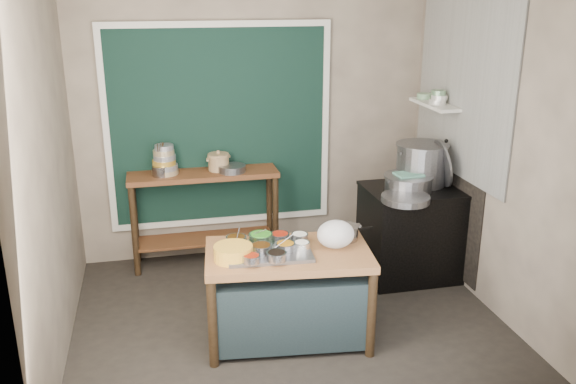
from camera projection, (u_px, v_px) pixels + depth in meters
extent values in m
cube|color=black|center=(287.00, 319.00, 5.15)|extent=(3.50, 3.00, 0.02)
cube|color=gray|center=(254.00, 119.00, 6.10)|extent=(3.50, 0.02, 2.80)
cube|color=gray|center=(46.00, 172.00, 4.34)|extent=(0.02, 3.00, 2.80)
cube|color=gray|center=(493.00, 146.00, 5.08)|extent=(0.02, 3.00, 2.80)
cube|color=black|center=(220.00, 127.00, 6.01)|extent=(2.10, 0.02, 1.90)
cube|color=#B2B2AA|center=(463.00, 82.00, 5.44)|extent=(0.02, 1.70, 1.70)
cube|color=black|center=(447.00, 200.00, 5.89)|extent=(0.01, 1.30, 1.30)
cube|color=beige|center=(435.00, 104.00, 5.77)|extent=(0.22, 0.70, 0.03)
cube|color=brown|center=(288.00, 295.00, 4.74)|extent=(1.32, 0.85, 0.75)
cube|color=#5A3319|center=(205.00, 218.00, 6.07)|extent=(1.45, 0.40, 0.95)
cube|color=black|center=(412.00, 233.00, 5.81)|extent=(0.90, 0.68, 0.85)
cube|color=black|center=(415.00, 190.00, 5.67)|extent=(0.92, 0.69, 0.03)
cube|color=gray|center=(269.00, 252.00, 4.58)|extent=(0.66, 0.49, 0.03)
cylinder|color=gray|center=(261.00, 238.00, 4.69)|extent=(0.19, 0.19, 0.07)
cylinder|color=gray|center=(280.00, 237.00, 4.73)|extent=(0.15, 0.15, 0.06)
cylinder|color=gray|center=(237.00, 250.00, 4.48)|extent=(0.17, 0.17, 0.07)
cylinder|color=gray|center=(285.00, 247.00, 4.55)|extent=(0.15, 0.15, 0.06)
cylinder|color=silver|center=(302.00, 245.00, 4.58)|extent=(0.12, 0.12, 0.06)
cylinder|color=gray|center=(236.00, 241.00, 4.66)|extent=(0.16, 0.16, 0.07)
cylinder|color=gray|center=(277.00, 256.00, 4.39)|extent=(0.15, 0.15, 0.06)
cylinder|color=gray|center=(251.00, 259.00, 4.36)|extent=(0.13, 0.13, 0.06)
cylinder|color=gray|center=(261.00, 249.00, 4.51)|extent=(0.16, 0.16, 0.07)
cylinder|color=gray|center=(300.00, 237.00, 4.73)|extent=(0.13, 0.13, 0.06)
cylinder|color=#C78725|center=(233.00, 253.00, 4.46)|extent=(0.38, 0.38, 0.11)
ellipsoid|color=white|center=(336.00, 234.00, 4.65)|extent=(0.37, 0.34, 0.22)
ellipsoid|color=white|center=(337.00, 232.00, 4.78)|extent=(0.27, 0.25, 0.16)
cylinder|color=tan|center=(165.00, 172.00, 5.85)|extent=(0.25, 0.25, 0.05)
cylinder|color=gray|center=(165.00, 167.00, 5.83)|extent=(0.24, 0.24, 0.05)
cylinder|color=gold|center=(164.00, 162.00, 5.82)|extent=(0.22, 0.22, 0.05)
cylinder|color=gray|center=(164.00, 157.00, 5.80)|extent=(0.21, 0.21, 0.05)
cylinder|color=tan|center=(164.00, 152.00, 5.79)|extent=(0.20, 0.20, 0.05)
cylinder|color=gray|center=(163.00, 147.00, 5.77)|extent=(0.18, 0.18, 0.05)
cylinder|color=gray|center=(161.00, 171.00, 5.78)|extent=(0.21, 0.21, 0.10)
cylinder|color=gray|center=(232.00, 169.00, 5.91)|extent=(0.29, 0.29, 0.07)
cylinder|color=gray|center=(442.00, 163.00, 5.66)|extent=(0.16, 0.46, 0.45)
cube|color=#549A84|center=(409.00, 174.00, 5.54)|extent=(0.25, 0.20, 0.02)
cylinder|color=gray|center=(406.00, 199.00, 5.29)|extent=(0.46, 0.46, 0.06)
cylinder|color=silver|center=(438.00, 102.00, 5.70)|extent=(0.16, 0.16, 0.04)
cylinder|color=silver|center=(438.00, 97.00, 5.69)|extent=(0.15, 0.15, 0.04)
cylinder|color=gray|center=(439.00, 93.00, 5.68)|extent=(0.14, 0.14, 0.04)
cylinder|color=gray|center=(425.00, 96.00, 5.97)|extent=(0.17, 0.17, 0.05)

